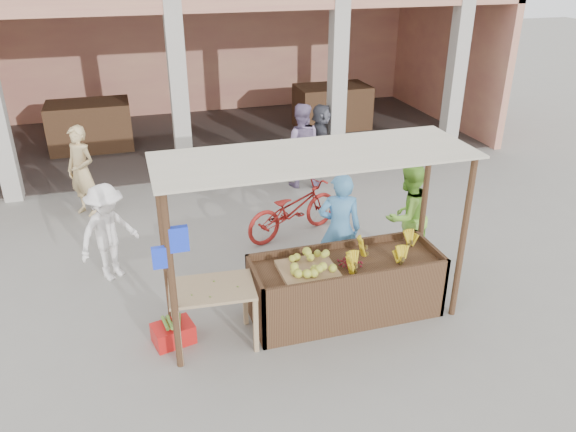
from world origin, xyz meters
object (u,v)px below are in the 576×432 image
object	(u,v)px
vendor_blue	(340,226)
motorcycle	(293,208)
side_table	(212,297)
red_crate	(173,333)
fruit_stall	(345,289)
vendor_green	(407,213)

from	to	relation	value
vendor_blue	motorcycle	world-z (taller)	vendor_blue
side_table	red_crate	distance (m)	0.80
side_table	vendor_blue	size ratio (longest dim) A/B	0.59
fruit_stall	side_table	world-z (taller)	side_table
side_table	red_crate	size ratio (longest dim) A/B	2.17
motorcycle	vendor_blue	bearing A→B (deg)	167.05
fruit_stall	vendor_blue	size ratio (longest dim) A/B	1.37
fruit_stall	vendor_green	bearing A→B (deg)	35.63
red_crate	motorcycle	size ratio (longest dim) A/B	0.26
vendor_blue	vendor_green	distance (m)	1.23
vendor_blue	vendor_green	xyz separation A→B (m)	(1.21, 0.18, -0.05)
vendor_green	motorcycle	world-z (taller)	vendor_green
red_crate	motorcycle	xyz separation A→B (m)	(2.38, 2.48, 0.39)
red_crate	fruit_stall	bearing A→B (deg)	-14.02
red_crate	motorcycle	distance (m)	3.46
fruit_stall	vendor_blue	xyz separation A→B (m)	(0.22, 0.84, 0.55)
motorcycle	fruit_stall	bearing A→B (deg)	159.66
side_table	motorcycle	xyz separation A→B (m)	(1.87, 2.66, -0.20)
side_table	red_crate	bearing A→B (deg)	164.73
red_crate	vendor_green	xyz separation A→B (m)	(3.81, 0.99, 0.77)
fruit_stall	red_crate	xyz separation A→B (m)	(-2.38, 0.04, -0.27)
vendor_green	motorcycle	distance (m)	2.09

